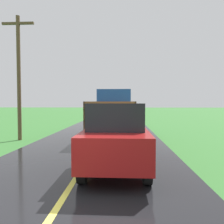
# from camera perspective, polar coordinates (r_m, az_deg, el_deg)

# --- Properties ---
(banana_truck_near) EXTENTS (2.38, 5.82, 2.80)m
(banana_truck_near) POSITION_cam_1_polar(r_m,az_deg,el_deg) (12.81, 0.44, -0.08)
(banana_truck_near) COLOR #2D2D30
(banana_truck_near) RESTS_ON road_surface
(utility_pole_roadside) EXTENTS (1.72, 0.20, 6.67)m
(utility_pole_roadside) POSITION_cam_1_polar(r_m,az_deg,el_deg) (12.62, -23.80, 9.35)
(utility_pole_roadside) COLOR brown
(utility_pole_roadside) RESTS_ON ground
(following_car) EXTENTS (1.74, 4.10, 1.92)m
(following_car) POSITION_cam_1_polar(r_m,az_deg,el_deg) (6.27, 1.14, -6.17)
(following_car) COLOR maroon
(following_car) RESTS_ON road_surface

